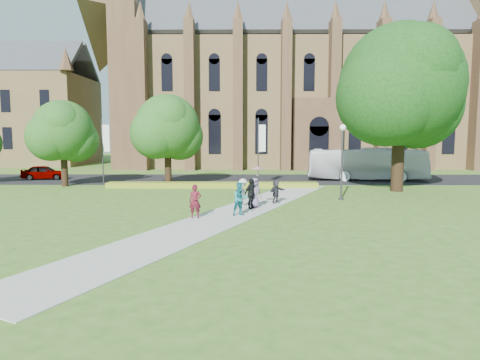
{
  "coord_description": "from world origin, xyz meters",
  "views": [
    {
      "loc": [
        0.61,
        -23.15,
        4.59
      ],
      "look_at": [
        0.43,
        4.48,
        1.6
      ],
      "focal_mm": 32.0,
      "sensor_mm": 36.0,
      "label": 1
    }
  ],
  "objects_px": {
    "tour_coach": "(367,164)",
    "car_0": "(44,172)",
    "large_tree": "(401,85)",
    "pedestrian_0": "(195,201)",
    "streetlamp": "(342,153)"
  },
  "relations": [
    {
      "from": "large_tree",
      "to": "pedestrian_0",
      "type": "height_order",
      "value": "large_tree"
    },
    {
      "from": "car_0",
      "to": "pedestrian_0",
      "type": "xyz_separation_m",
      "value": [
        17.42,
        -19.78,
        0.21
      ]
    },
    {
      "from": "tour_coach",
      "to": "pedestrian_0",
      "type": "relative_size",
      "value": 6.3
    },
    {
      "from": "tour_coach",
      "to": "car_0",
      "type": "distance_m",
      "value": 32.26
    },
    {
      "from": "streetlamp",
      "to": "tour_coach",
      "type": "height_order",
      "value": "streetlamp"
    },
    {
      "from": "tour_coach",
      "to": "car_0",
      "type": "xyz_separation_m",
      "value": [
        -32.24,
        0.52,
        -0.88
      ]
    },
    {
      "from": "streetlamp",
      "to": "tour_coach",
      "type": "relative_size",
      "value": 0.46
    },
    {
      "from": "car_0",
      "to": "pedestrian_0",
      "type": "height_order",
      "value": "pedestrian_0"
    },
    {
      "from": "streetlamp",
      "to": "pedestrian_0",
      "type": "relative_size",
      "value": 2.87
    },
    {
      "from": "streetlamp",
      "to": "tour_coach",
      "type": "xyz_separation_m",
      "value": [
        5.35,
        12.49,
        -1.68
      ]
    },
    {
      "from": "large_tree",
      "to": "tour_coach",
      "type": "relative_size",
      "value": 1.15
    },
    {
      "from": "streetlamp",
      "to": "tour_coach",
      "type": "distance_m",
      "value": 13.69
    },
    {
      "from": "pedestrian_0",
      "to": "car_0",
      "type": "bearing_deg",
      "value": 131.75
    },
    {
      "from": "car_0",
      "to": "pedestrian_0",
      "type": "relative_size",
      "value": 2.32
    },
    {
      "from": "tour_coach",
      "to": "streetlamp",
      "type": "bearing_deg",
      "value": 162.85
    }
  ]
}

